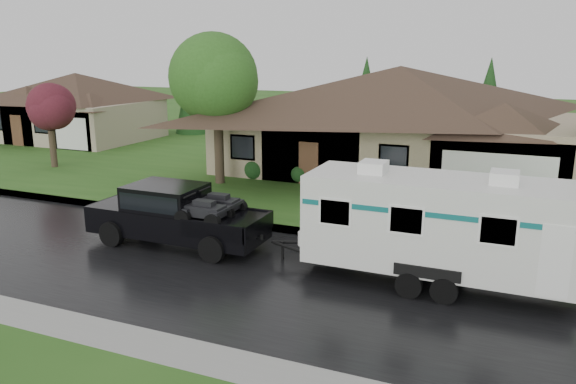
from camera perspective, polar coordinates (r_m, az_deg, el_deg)
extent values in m
plane|color=#2A571B|center=(19.21, -4.09, -5.77)|extent=(140.00, 140.00, 0.00)
cube|color=black|center=(17.57, -7.06, -7.78)|extent=(140.00, 8.00, 0.01)
cube|color=gray|center=(21.11, -1.32, -3.66)|extent=(140.00, 0.50, 0.15)
cube|color=#2A571B|center=(32.78, 7.86, 2.70)|extent=(140.00, 26.00, 0.15)
cube|color=gray|center=(31.09, 11.04, 4.89)|extent=(18.00, 10.00, 3.00)
pyramid|color=#3B2920|center=(30.71, 11.41, 12.46)|extent=(19.44, 10.80, 2.60)
cube|color=gray|center=(27.54, 20.73, 2.72)|extent=(5.76, 4.00, 2.70)
cube|color=tan|center=(44.37, -20.46, 6.87)|extent=(10.00, 8.00, 2.80)
pyramid|color=#3B2920|center=(44.11, -20.85, 11.24)|extent=(10.80, 8.64, 2.00)
cube|color=tan|center=(40.91, -19.26, 6.22)|extent=(3.20, 4.00, 2.52)
cylinder|color=#382B1E|center=(27.80, -7.01, 4.09)|extent=(0.46, 0.46, 3.13)
sphere|color=#367124|center=(27.41, -7.23, 11.16)|extent=(4.32, 4.32, 4.32)
cylinder|color=#382B1E|center=(34.19, -22.76, 4.08)|extent=(0.36, 0.36, 2.06)
sphere|color=maroon|center=(33.90, -23.13, 7.83)|extent=(2.84, 2.84, 2.84)
sphere|color=#143814|center=(28.91, -3.38, 2.42)|extent=(1.00, 1.00, 1.00)
sphere|color=#143814|center=(27.91, 1.27, 2.01)|extent=(1.00, 1.00, 1.00)
sphere|color=#143814|center=(27.10, 6.23, 1.56)|extent=(1.00, 1.00, 1.00)
sphere|color=#143814|center=(26.51, 11.45, 1.07)|extent=(1.00, 1.00, 1.00)
sphere|color=#143814|center=(26.15, 16.85, 0.56)|extent=(1.00, 1.00, 1.00)
sphere|color=#143814|center=(26.04, 22.36, 0.03)|extent=(1.00, 1.00, 1.00)
cube|color=black|center=(19.72, -11.19, -2.99)|extent=(6.25, 2.08, 0.90)
cube|color=black|center=(20.98, -16.43, -1.46)|extent=(1.67, 2.03, 0.36)
cube|color=black|center=(19.74, -12.31, -0.61)|extent=(2.50, 1.96, 0.94)
cube|color=black|center=(19.72, -12.32, -0.47)|extent=(2.29, 2.00, 0.57)
cube|color=black|center=(18.66, -6.17, -3.12)|extent=(2.29, 1.98, 0.06)
cylinder|color=black|center=(20.23, -17.43, -4.06)|extent=(0.87, 0.33, 0.87)
cylinder|color=black|center=(21.74, -13.99, -2.56)|extent=(0.87, 0.33, 0.87)
cylinder|color=black|center=(18.01, -7.69, -5.77)|extent=(0.87, 0.33, 0.87)
cylinder|color=black|center=(19.69, -4.68, -3.93)|extent=(0.87, 0.33, 0.87)
cube|color=silver|center=(16.35, 14.87, -3.00)|extent=(7.29, 2.50, 2.55)
cube|color=black|center=(16.82, 14.56, -7.67)|extent=(7.71, 1.25, 0.15)
cube|color=#0D5E5F|center=(16.20, 14.99, -1.11)|extent=(7.14, 2.52, 0.15)
cube|color=white|center=(16.34, 8.68, 2.53)|extent=(0.73, 0.83, 0.33)
cube|color=white|center=(15.87, 21.14, 1.38)|extent=(0.73, 0.83, 0.33)
cylinder|color=black|center=(15.78, 12.15, -9.22)|extent=(0.73, 0.25, 0.73)
cylinder|color=black|center=(18.04, 13.67, -6.28)|extent=(0.73, 0.25, 0.73)
cylinder|color=black|center=(15.66, 15.56, -9.62)|extent=(0.73, 0.25, 0.73)
cylinder|color=black|center=(17.93, 16.63, -6.60)|extent=(0.73, 0.25, 0.73)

